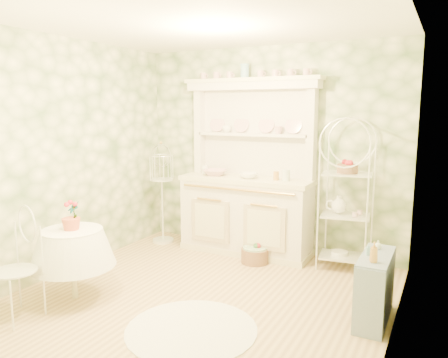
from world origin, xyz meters
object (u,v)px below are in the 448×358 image
at_px(round_table, 73,263).
at_px(bakers_rack, 346,192).
at_px(kitchen_dresser, 246,167).
at_px(side_shelf, 375,290).
at_px(birdcage_stand, 162,193).
at_px(cafe_chair, 15,278).
at_px(floor_basket, 255,254).

bearing_deg(round_table, bakers_rack, 43.18).
distance_m(kitchen_dresser, side_shelf, 2.36).
xyz_separation_m(kitchen_dresser, birdcage_stand, (-1.25, -0.14, -0.43)).
bearing_deg(cafe_chair, side_shelf, 41.56).
distance_m(side_shelf, cafe_chair, 3.25).
bearing_deg(floor_basket, side_shelf, -29.79).
bearing_deg(round_table, cafe_chair, -103.81).
relative_size(cafe_chair, floor_basket, 2.12).
relative_size(kitchen_dresser, cafe_chair, 3.00).
height_order(kitchen_dresser, cafe_chair, kitchen_dresser).
distance_m(kitchen_dresser, bakers_rack, 1.31).
bearing_deg(round_table, side_shelf, 17.91).
xyz_separation_m(bakers_rack, cafe_chair, (-2.37, -2.66, -0.56)).
bearing_deg(side_shelf, birdcage_stand, 158.85).
xyz_separation_m(kitchen_dresser, bakers_rack, (1.30, -0.02, -0.21)).
xyz_separation_m(cafe_chair, floor_basket, (1.35, 2.35, -0.26)).
xyz_separation_m(round_table, birdcage_stand, (-0.31, 1.97, 0.34)).
bearing_deg(bakers_rack, side_shelf, -74.12).
xyz_separation_m(side_shelf, birdcage_stand, (-3.07, 1.08, 0.42)).
bearing_deg(birdcage_stand, cafe_chair, -86.13).
bearing_deg(bakers_rack, round_table, -144.80).
bearing_deg(cafe_chair, round_table, 91.08).
relative_size(birdcage_stand, floor_basket, 3.96).
height_order(round_table, cafe_chair, cafe_chair).
bearing_deg(kitchen_dresser, cafe_chair, -111.86).
distance_m(cafe_chair, birdcage_stand, 2.56).
bearing_deg(side_shelf, round_table, -163.90).
relative_size(kitchen_dresser, floor_basket, 6.35).
bearing_deg(round_table, floor_basket, 55.82).
relative_size(kitchen_dresser, bakers_rack, 1.22).
height_order(bakers_rack, side_shelf, bakers_rack).
relative_size(side_shelf, round_table, 0.91).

